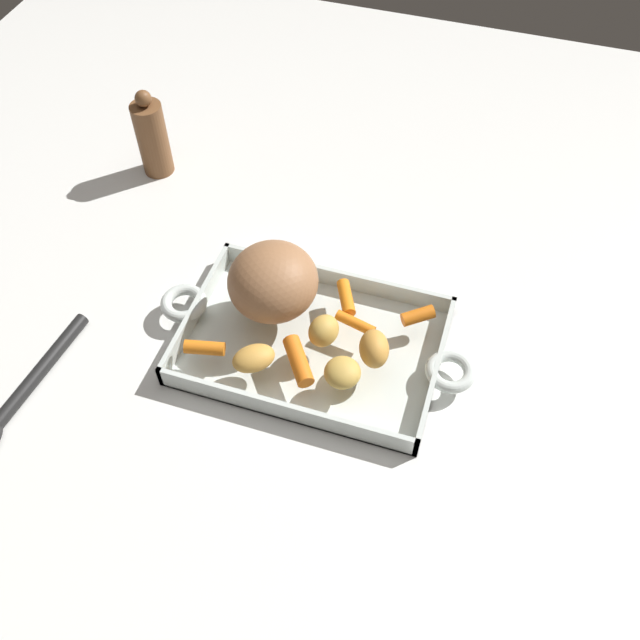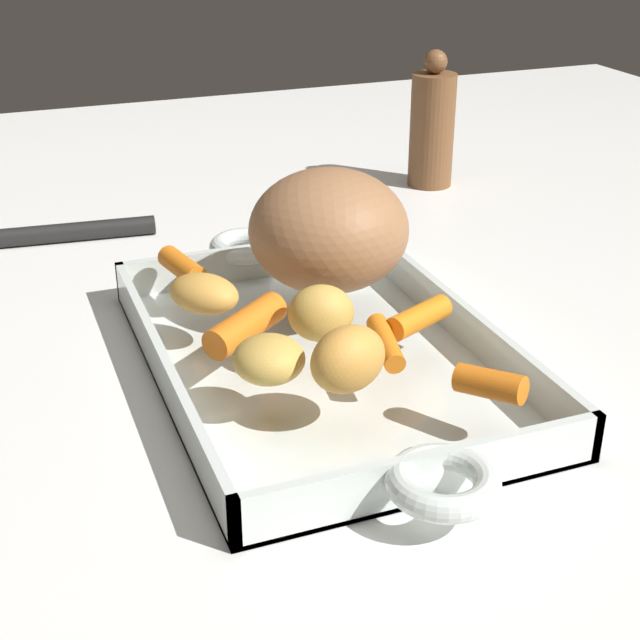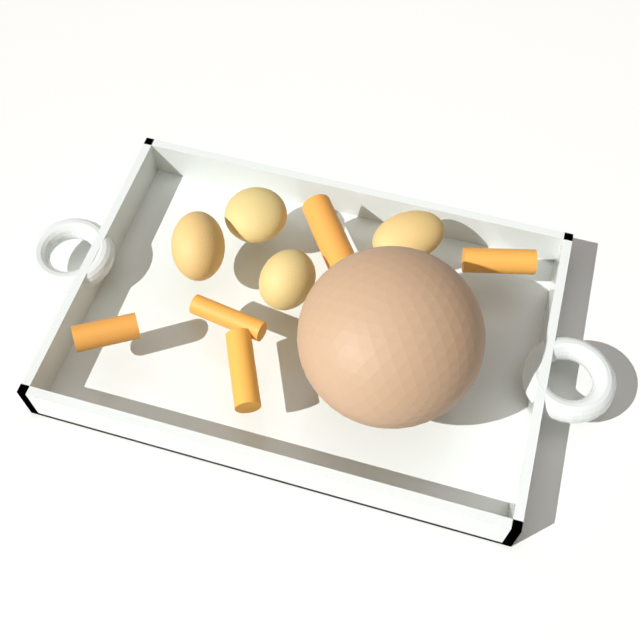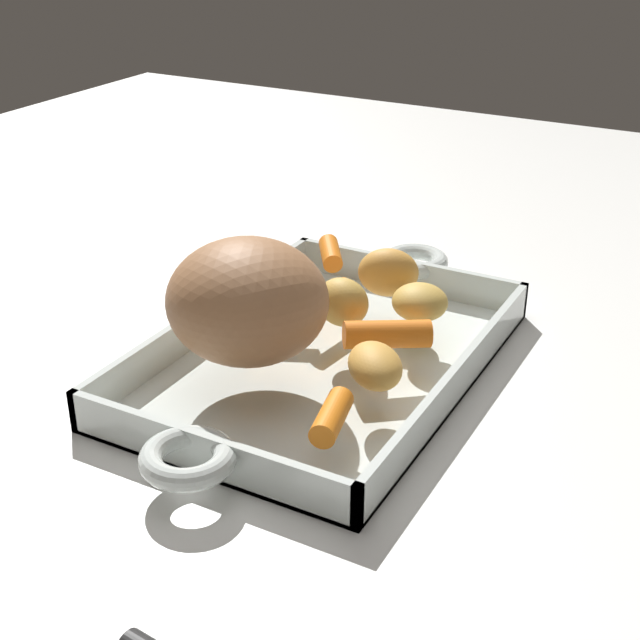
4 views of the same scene
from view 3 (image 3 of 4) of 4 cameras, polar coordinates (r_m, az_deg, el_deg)
ground_plane at (r=0.66m, az=-0.65°, el=-0.82°), size 1.81×1.81×0.00m
roasting_dish at (r=0.65m, az=-0.66°, el=-0.36°), size 0.45×0.24×0.04m
pork_roast at (r=0.56m, az=4.70°, el=-1.01°), size 0.13×0.13×0.10m
baby_carrot_center_right at (r=0.62m, az=-6.09°, el=0.16°), size 0.06×0.03×0.02m
baby_carrot_short at (r=0.65m, az=0.58°, el=5.46°), size 0.06×0.07×0.03m
baby_carrot_northeast at (r=0.59m, az=-5.11°, el=-3.32°), size 0.04×0.06×0.02m
baby_carrot_long at (r=0.65m, az=11.75°, el=3.84°), size 0.06×0.03×0.02m
baby_carrot_northwest at (r=0.62m, az=-13.96°, el=-0.80°), size 0.05×0.04×0.02m
potato_golden_small at (r=0.65m, az=5.87°, el=5.53°), size 0.07×0.07×0.03m
potato_near_roast at (r=0.64m, az=-8.05°, el=4.87°), size 0.05×0.06×0.04m
potato_whole at (r=0.66m, az=-4.26°, el=6.95°), size 0.06×0.06×0.03m
potato_corner at (r=0.62m, az=-2.17°, el=2.68°), size 0.05×0.05×0.04m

